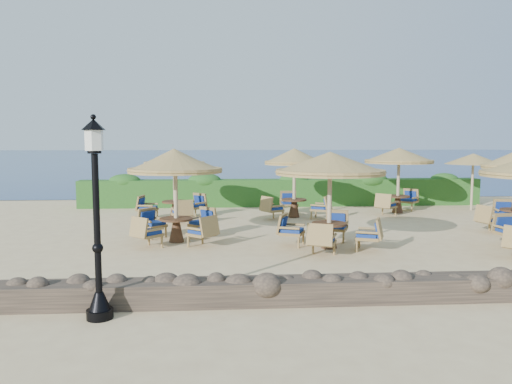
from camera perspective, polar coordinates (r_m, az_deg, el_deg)
name	(u,v)px	position (r m, az deg, el deg)	size (l,w,h in m)	color
ground	(311,236)	(15.57, 6.30, -5.06)	(120.00, 120.00, 0.00)	#DAC18A
sea	(237,157)	(85.13, -2.16, 3.99)	(160.00, 160.00, 0.00)	navy
hedge	(283,193)	(22.53, 3.05, -0.06)	(18.00, 0.90, 1.20)	#1D4C18
stone_wall	(371,289)	(9.65, 13.01, -10.75)	(15.00, 0.65, 0.44)	brown
lamp_post	(97,227)	(8.60, -17.72, -3.83)	(0.44, 0.44, 3.31)	black
extra_parasol	(473,159)	(22.83, 23.58, 3.48)	(2.30, 2.30, 2.41)	tan
cafe_set_0	(176,180)	(14.57, -9.18, 1.32)	(2.74, 2.74, 2.65)	tan
cafe_set_1	(330,180)	(13.70, 8.44, 1.33)	(3.02, 3.02, 2.65)	tan
cafe_set_3	(174,173)	(18.67, -9.30, 2.17)	(2.63, 2.72, 2.65)	tan
cafe_set_4	(294,171)	(19.10, 4.40, 2.37)	(2.77, 2.57, 2.65)	tan
cafe_set_5	(399,164)	(21.02, 16.01, 3.12)	(2.77, 2.77, 2.65)	tan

